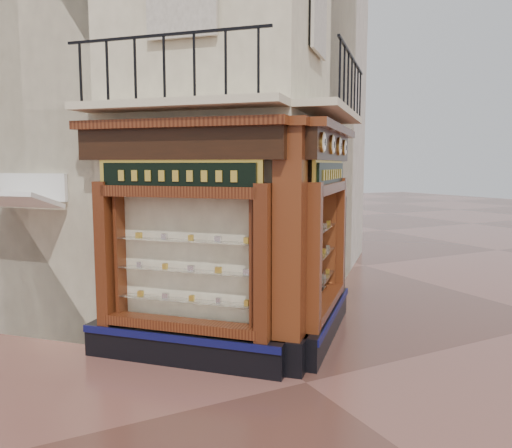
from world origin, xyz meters
TOP-DOWN VIEW (x-y plane):
  - ground at (0.00, 0.00)m, footprint 80.00×80.00m
  - main_building at (0.00, 6.16)m, footprint 11.31×11.31m
  - neighbour_left at (-2.47, 8.63)m, footprint 11.31×11.31m
  - neighbour_right at (2.47, 8.63)m, footprint 11.31×11.31m
  - shopfront_left at (-1.41, 1.57)m, footprint 2.86×2.86m
  - shopfront_right at (1.41, 1.57)m, footprint 2.86×2.86m
  - corner_pilaster at (0.00, 0.50)m, footprint 0.85×0.85m
  - balcony at (0.00, 1.49)m, footprint 5.94×2.97m
  - clock_a at (0.56, 0.45)m, footprint 0.26×0.26m
  - clock_b at (1.21, 1.11)m, footprint 0.27×0.27m
  - clock_c at (1.80, 1.70)m, footprint 0.28×0.28m
  - clock_d at (2.32, 2.22)m, footprint 0.26×0.26m
  - awning at (-3.73, 3.53)m, footprint 1.61×1.61m
  - signboard_left at (-1.46, 1.51)m, footprint 2.04×2.04m
  - signboard_right at (1.46, 1.51)m, footprint 2.08×2.08m

SIDE VIEW (x-z plane):
  - ground at x=0.00m, z-range 0.00..0.00m
  - awning at x=-3.73m, z-range -0.17..0.17m
  - corner_pilaster at x=0.00m, z-range -0.04..3.94m
  - shopfront_left at x=-1.41m, z-range -0.01..3.97m
  - shopfront_right at x=1.41m, z-range -0.01..3.97m
  - signboard_right at x=1.46m, z-range 2.82..3.38m
  - signboard_left at x=-1.46m, z-range 2.83..3.37m
  - clock_b at x=1.21m, z-range 3.45..3.79m
  - clock_c at x=1.80m, z-range 3.45..3.79m
  - clock_a at x=0.56m, z-range 3.46..3.78m
  - clock_d at x=2.32m, z-range 3.46..3.78m
  - balcony at x=0.00m, z-range 3.70..4.73m
  - neighbour_left at x=-2.47m, z-range 0.00..11.00m
  - neighbour_right at x=2.47m, z-range 0.00..11.00m
  - main_building at x=0.00m, z-range 0.00..12.00m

